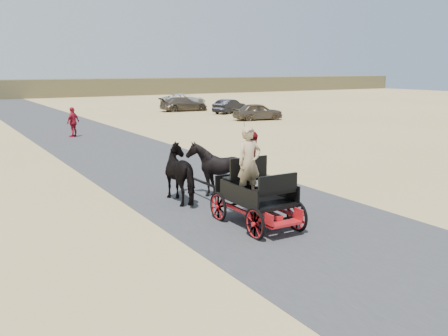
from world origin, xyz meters
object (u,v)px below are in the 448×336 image
horse_left (184,174)px  car_b (229,106)px  horse_right (216,170)px  car_a (258,112)px  car_c (184,104)px  car_d (184,100)px  carriage (256,211)px  pedestrian (73,122)px

horse_left → car_b: (16.56, 24.72, -0.24)m
horse_right → car_a: (14.25, 18.52, -0.20)m
car_c → car_d: (2.67, 5.49, 0.02)m
carriage → horse_right: bearing=79.6°
car_c → horse_left: bearing=159.3°
pedestrian → car_b: (15.80, 8.73, -0.25)m
horse_right → car_c: 31.42m
horse_right → car_b: bearing=-122.0°
carriage → car_b: car_b is taller
car_a → horse_right: bearing=152.6°
horse_left → car_c: size_ratio=0.45×
horse_left → car_d: 37.99m
carriage → horse_left: size_ratio=1.20×
car_c → pedestrian: bearing=139.1°
pedestrian → car_d: size_ratio=0.36×
horse_left → pedestrian: 16.00m
car_c → car_d: bearing=-20.5°
horse_right → car_a: bearing=-127.6°
car_c → car_d: size_ratio=0.93×
car_b → car_c: bearing=5.8°
car_b → car_d: 9.41m
car_a → car_b: car_a is taller
car_b → car_d: bearing=-27.9°
pedestrian → car_a: pedestrian is taller
car_b → car_c: car_c is taller
carriage → pedestrian: pedestrian is taller
carriage → horse_right: (0.55, 3.00, 0.49)m
car_d → horse_left: bearing=149.5°
carriage → horse_left: (-0.55, 3.00, 0.49)m
car_c → car_d: 6.10m
carriage → horse_left: 3.09m
horse_left → car_c: (14.02, 28.64, -0.21)m
horse_left → horse_right: (1.10, 0.00, 0.00)m
carriage → car_b: (16.01, 27.72, 0.25)m
carriage → horse_right: 3.09m
horse_left → horse_right: bearing=-180.0°
pedestrian → car_b: bearing=170.4°
car_b → car_d: (0.13, 9.41, 0.05)m
horse_right → car_a: size_ratio=0.45×
carriage → car_d: 40.49m
carriage → car_a: bearing=55.5°
horse_right → pedestrian: pedestrian is taller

